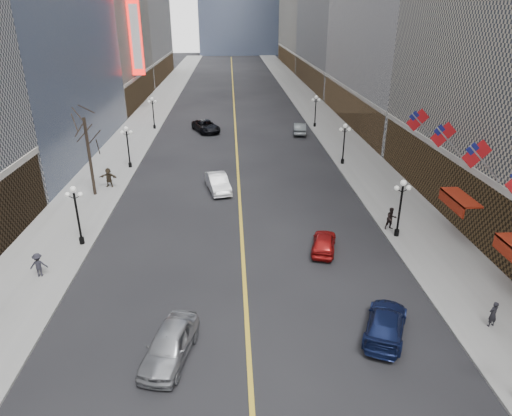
{
  "coord_description": "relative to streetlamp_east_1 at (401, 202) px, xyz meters",
  "views": [
    {
      "loc": [
        -0.65,
        -0.48,
        15.92
      ],
      "look_at": [
        0.28,
        16.15,
        8.71
      ],
      "focal_mm": 32.0,
      "sensor_mm": 36.0,
      "label": 1
    }
  ],
  "objects": [
    {
      "name": "sidewalk_east",
      "position": [
        2.2,
        40.0,
        -2.83
      ],
      "size": [
        6.0,
        230.0,
        0.15
      ],
      "primitive_type": "cube",
      "color": "gray",
      "rests_on": "ground"
    },
    {
      "name": "sidewalk_west",
      "position": [
        -25.8,
        40.0,
        -2.83
      ],
      "size": [
        6.0,
        230.0,
        0.15
      ],
      "primitive_type": "cube",
      "color": "gray",
      "rests_on": "ground"
    },
    {
      "name": "lane_line",
      "position": [
        -11.8,
        50.0,
        -2.89
      ],
      "size": [
        0.25,
        200.0,
        0.02
      ],
      "primitive_type": "cube",
      "color": "gold",
      "rests_on": "ground"
    },
    {
      "name": "streetlamp_east_1",
      "position": [
        0.0,
        0.0,
        0.0
      ],
      "size": [
        1.26,
        0.44,
        4.52
      ],
      "color": "black",
      "rests_on": "sidewalk_east"
    },
    {
      "name": "streetlamp_east_2",
      "position": [
        0.0,
        18.0,
        0.0
      ],
      "size": [
        1.26,
        0.44,
        4.52
      ],
      "color": "black",
      "rests_on": "sidewalk_east"
    },
    {
      "name": "streetlamp_east_3",
      "position": [
        0.0,
        36.0,
        0.0
      ],
      "size": [
        1.26,
        0.44,
        4.52
      ],
      "color": "black",
      "rests_on": "sidewalk_east"
    },
    {
      "name": "streetlamp_west_1",
      "position": [
        -23.6,
        0.0,
        0.0
      ],
      "size": [
        1.26,
        0.44,
        4.52
      ],
      "color": "black",
      "rests_on": "sidewalk_west"
    },
    {
      "name": "streetlamp_west_2",
      "position": [
        -23.6,
        18.0,
        0.0
      ],
      "size": [
        1.26,
        0.44,
        4.52
      ],
      "color": "black",
      "rests_on": "sidewalk_west"
    },
    {
      "name": "streetlamp_west_3",
      "position": [
        -23.6,
        36.0,
        0.0
      ],
      "size": [
        1.26,
        0.44,
        4.52
      ],
      "color": "black",
      "rests_on": "sidewalk_west"
    },
    {
      "name": "flag_3",
      "position": [
        3.51,
        -3.0,
        4.39
      ],
      "size": [
        2.87,
        0.12,
        2.87
      ],
      "color": "#B2B2B7",
      "rests_on": "ground"
    },
    {
      "name": "flag_4",
      "position": [
        3.51,
        2.0,
        4.39
      ],
      "size": [
        2.87,
        0.12,
        2.87
      ],
      "color": "#B2B2B7",
      "rests_on": "ground"
    },
    {
      "name": "flag_5",
      "position": [
        3.51,
        7.0,
        4.39
      ],
      "size": [
        2.87,
        0.12,
        2.87
      ],
      "color": "#B2B2B7",
      "rests_on": "ground"
    },
    {
      "name": "awning_c",
      "position": [
        4.3,
        -0.0,
        0.18
      ],
      "size": [
        1.4,
        4.0,
        0.93
      ],
      "color": "maroon",
      "rests_on": "ground"
    },
    {
      "name": "theatre_marquee",
      "position": [
        -27.68,
        50.0,
        9.1
      ],
      "size": [
        2.0,
        0.55,
        12.0
      ],
      "color": "red",
      "rests_on": "ground"
    },
    {
      "name": "tree_west_far",
      "position": [
        -25.3,
        10.0,
        3.34
      ],
      "size": [
        3.6,
        3.6,
        7.92
      ],
      "color": "#2D231C",
      "rests_on": "sidewalk_west"
    },
    {
      "name": "car_nb_near",
      "position": [
        -15.7,
        -12.35,
        -2.07
      ],
      "size": [
        3.0,
        5.17,
        1.65
      ],
      "primitive_type": "imported",
      "rotation": [
        0.0,
        0.0,
        -0.23
      ],
      "color": "#9B9DA2",
      "rests_on": "ground"
    },
    {
      "name": "car_nb_mid",
      "position": [
        -13.8,
        10.59,
        -2.08
      ],
      "size": [
        2.76,
        5.24,
        1.64
      ],
      "primitive_type": "imported",
      "rotation": [
        0.0,
        0.0,
        0.21
      ],
      "color": "white",
      "rests_on": "ground"
    },
    {
      "name": "car_nb_far",
      "position": [
        -16.0,
        34.13,
        -2.08
      ],
      "size": [
        4.76,
        6.51,
        1.64
      ],
      "primitive_type": "imported",
      "rotation": [
        0.0,
        0.0,
        0.39
      ],
      "color": "black",
      "rests_on": "ground"
    },
    {
      "name": "car_sb_near",
      "position": [
        -4.48,
        -11.16,
        -2.2
      ],
      "size": [
        3.78,
        5.25,
        1.41
      ],
      "primitive_type": "imported",
      "rotation": [
        0.0,
        0.0,
        2.72
      ],
      "color": "#131D47",
      "rests_on": "ground"
    },
    {
      "name": "car_sb_mid",
      "position": [
        -5.97,
        -1.8,
        -2.21
      ],
      "size": [
        2.59,
        4.32,
        1.38
      ],
      "primitive_type": "imported",
      "rotation": [
        0.0,
        0.0,
        2.89
      ],
      "color": "maroon",
      "rests_on": "ground"
    },
    {
      "name": "car_sb_far",
      "position": [
        -2.8,
        32.18,
        -2.12
      ],
      "size": [
        2.25,
        4.92,
        1.56
      ],
      "primitive_type": "imported",
      "rotation": [
        0.0,
        0.0,
        3.01
      ],
      "color": "#53595C",
      "rests_on": "ground"
    },
    {
      "name": "ped_ne_corner",
      "position": [
        1.44,
        -10.97,
        -1.98
      ],
      "size": [
        0.66,
        0.56,
        1.53
      ],
      "primitive_type": "imported",
      "rotation": [
        0.0,
        0.0,
        3.46
      ],
      "color": "black",
      "rests_on": "sidewalk_east"
    },
    {
      "name": "ped_east_walk",
      "position": [
        -0.12,
        1.15,
        -1.85
      ],
      "size": [
        0.94,
        0.6,
        1.81
      ],
      "primitive_type": "imported",
      "rotation": [
        0.0,
        0.0,
        0.14
      ],
      "color": "black",
      "rests_on": "sidewalk_east"
    },
    {
      "name": "ped_west_walk",
      "position": [
        -24.98,
        -4.39,
        -1.93
      ],
      "size": [
        1.11,
        0.61,
        1.63
      ],
      "primitive_type": "imported",
      "rotation": [
        0.0,
        0.0,
        3.31
      ],
      "color": "#222129",
      "rests_on": "sidewalk_west"
    },
    {
      "name": "ped_west_far",
      "position": [
        -24.41,
        11.98,
        -1.81
      ],
      "size": [
        1.81,
        0.74,
        1.89
      ],
      "primitive_type": "imported",
      "rotation": [
        0.0,
        0.0,
        -0.14
      ],
      "color": "#2F261A",
      "rests_on": "sidewalk_west"
    }
  ]
}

